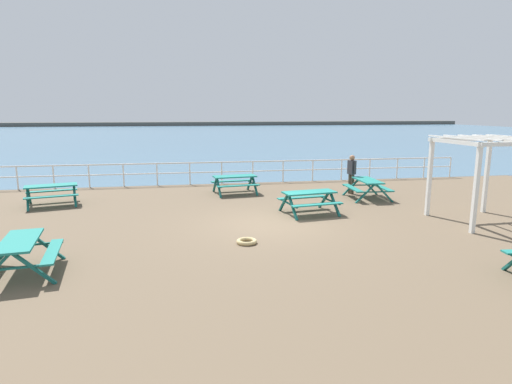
% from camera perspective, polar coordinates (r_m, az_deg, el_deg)
% --- Properties ---
extents(ground_plane, '(30.00, 24.00, 0.20)m').
position_cam_1_polar(ground_plane, '(13.36, 1.87, -4.70)').
color(ground_plane, brown).
extents(sea_band, '(142.00, 90.00, 0.01)m').
position_cam_1_polar(sea_band, '(65.49, -7.74, 7.67)').
color(sea_band, '#476B84').
rests_on(sea_band, ground).
extents(distant_shoreline, '(142.00, 6.00, 1.80)m').
position_cam_1_polar(distant_shoreline, '(108.43, -8.71, 8.85)').
color(distant_shoreline, '#4C4C47').
rests_on(distant_shoreline, ground).
extents(seaward_railing, '(23.07, 0.07, 1.08)m').
position_cam_1_polar(seaward_railing, '(20.70, -2.54, 3.20)').
color(seaward_railing, white).
rests_on(seaward_railing, ground).
extents(picnic_table_near_left, '(2.00, 1.77, 0.80)m').
position_cam_1_polar(picnic_table_near_left, '(14.60, 7.19, -0.68)').
color(picnic_table_near_left, '#1E7A70').
rests_on(picnic_table_near_left, ground).
extents(picnic_table_near_right, '(1.97, 1.74, 0.80)m').
position_cam_1_polar(picnic_table_near_right, '(18.07, -2.87, 1.60)').
color(picnic_table_near_right, '#1E7A70').
rests_on(picnic_table_near_right, ground).
extents(picnic_table_mid_centre, '(1.76, 1.99, 0.80)m').
position_cam_1_polar(picnic_table_mid_centre, '(10.44, -29.17, -6.65)').
color(picnic_table_mid_centre, '#1E7A70').
rests_on(picnic_table_mid_centre, ground).
extents(picnic_table_far_right, '(1.63, 1.88, 0.80)m').
position_cam_1_polar(picnic_table_far_right, '(17.59, 14.79, 1.00)').
color(picnic_table_far_right, '#1E7A70').
rests_on(picnic_table_far_right, ground).
extents(picnic_table_seaward, '(2.12, 1.90, 0.80)m').
position_cam_1_polar(picnic_table_seaward, '(17.52, -25.84, 0.24)').
color(picnic_table_seaward, '#1E7A70').
rests_on(picnic_table_seaward, ground).
extents(visitor, '(0.29, 0.52, 1.66)m').
position_cam_1_polar(visitor, '(18.42, 12.75, 2.67)').
color(visitor, '#4C4233').
rests_on(visitor, ground).
extents(lattice_pergola, '(2.51, 2.63, 2.70)m').
position_cam_1_polar(lattice_pergola, '(15.00, 28.36, 3.88)').
color(lattice_pergola, white).
rests_on(lattice_pergola, ground).
extents(rope_coil, '(0.55, 0.55, 0.11)m').
position_cam_1_polar(rope_coil, '(11.37, -1.25, -6.67)').
color(rope_coil, tan).
rests_on(rope_coil, ground).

